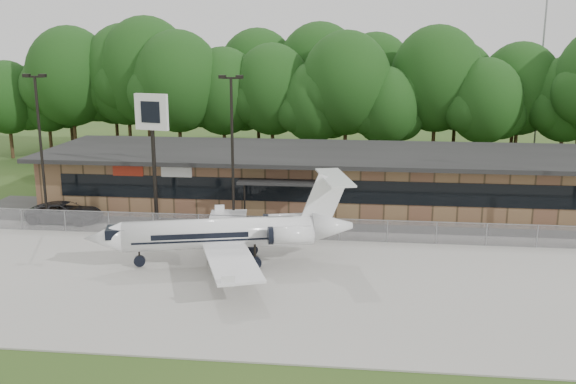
# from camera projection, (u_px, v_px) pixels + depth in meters

# --- Properties ---
(ground) EXTENTS (160.00, 160.00, 0.00)m
(ground) POSITION_uv_depth(u_px,v_px,m) (276.00, 353.00, 26.07)
(ground) COLOR #294A1A
(ground) RESTS_ON ground
(apron) EXTENTS (64.00, 18.00, 0.08)m
(apron) POSITION_uv_depth(u_px,v_px,m) (296.00, 280.00, 33.79)
(apron) COLOR #9E9B93
(apron) RESTS_ON ground
(parking_lot) EXTENTS (50.00, 9.00, 0.06)m
(parking_lot) POSITION_uv_depth(u_px,v_px,m) (313.00, 221.00, 44.91)
(parking_lot) COLOR #383835
(parking_lot) RESTS_ON ground
(terminal) EXTENTS (41.00, 11.65, 4.30)m
(terminal) POSITION_uv_depth(u_px,v_px,m) (317.00, 178.00, 48.70)
(terminal) COLOR olive
(terminal) RESTS_ON ground
(fence) EXTENTS (46.00, 0.04, 1.52)m
(fence) POSITION_uv_depth(u_px,v_px,m) (307.00, 229.00, 40.39)
(fence) COLOR gray
(fence) RESTS_ON ground
(treeline) EXTENTS (72.00, 12.00, 15.00)m
(treeline) POSITION_uv_depth(u_px,v_px,m) (330.00, 89.00, 64.92)
(treeline) COLOR #193E13
(treeline) RESTS_ON ground
(radio_mast) EXTENTS (0.20, 0.20, 25.00)m
(radio_mast) POSITION_uv_depth(u_px,v_px,m) (544.00, 38.00, 67.12)
(radio_mast) COLOR gray
(radio_mast) RESTS_ON ground
(light_pole_left) EXTENTS (1.55, 0.30, 10.23)m
(light_pole_left) POSITION_uv_depth(u_px,v_px,m) (40.00, 139.00, 42.62)
(light_pole_left) COLOR black
(light_pole_left) RESTS_ON ground
(light_pole_mid) EXTENTS (1.55, 0.30, 10.23)m
(light_pole_mid) POSITION_uv_depth(u_px,v_px,m) (232.00, 142.00, 41.18)
(light_pole_mid) COLOR black
(light_pole_mid) RESTS_ON ground
(business_jet) EXTENTS (14.95, 13.44, 5.06)m
(business_jet) POSITION_uv_depth(u_px,v_px,m) (229.00, 234.00, 35.86)
(business_jet) COLOR white
(business_jet) RESTS_ON ground
(suv) EXTENTS (5.21, 2.47, 1.44)m
(suv) POSITION_uv_depth(u_px,v_px,m) (65.00, 213.00, 44.42)
(suv) COLOR #323134
(suv) RESTS_ON ground
(pole_sign) EXTENTS (2.35, 0.80, 9.00)m
(pole_sign) POSITION_uv_depth(u_px,v_px,m) (152.00, 126.00, 41.85)
(pole_sign) COLOR black
(pole_sign) RESTS_ON ground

